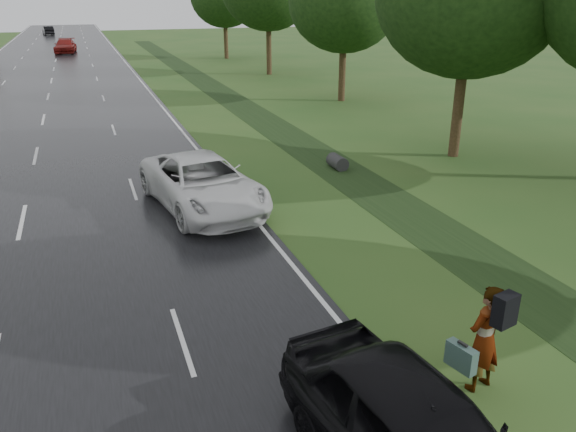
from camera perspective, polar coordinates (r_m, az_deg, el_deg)
The scene contains 9 objects.
road at distance 55.14m, azimuth -22.76°, elevation 13.22°, with size 14.00×180.00×0.04m, color black.
edge_stripe_east at distance 55.27m, azimuth -15.61°, elevation 14.12°, with size 0.12×180.00×0.01m, color silver.
center_line at distance 55.13m, azimuth -22.76°, elevation 13.25°, with size 0.12×180.00×0.01m, color silver.
drainage_ditch at distance 30.58m, azimuth -1.88°, elevation 9.36°, with size 2.20×120.00×0.56m.
tree_east_c at distance 37.30m, azimuth 5.77°, elevation 20.92°, with size 7.00×7.00×9.29m.
pedestrian at distance 10.37m, azimuth 19.32°, elevation -11.61°, with size 1.02×0.78×2.01m.
white_pickup at distance 18.22m, azimuth -8.67°, elevation 3.32°, with size 2.75×5.97×1.66m, color silver.
far_car_red at distance 74.24m, azimuth -21.69°, elevation 15.76°, with size 2.21×5.44×1.58m, color maroon.
far_car_dark at distance 108.60m, azimuth -23.19°, elevation 16.92°, with size 1.54×4.41×1.45m, color black.
Camera 1 is at (2.24, -9.71, 6.50)m, focal length 35.00 mm.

